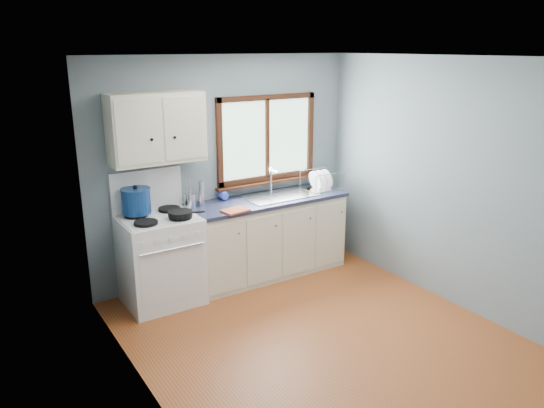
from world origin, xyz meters
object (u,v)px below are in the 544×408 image
stockpot (136,201)px  skillet (181,213)px  thermos (201,193)px  dish_rack (321,184)px  gas_range (161,257)px  utensil_crock (190,201)px  base_cabinets (267,240)px  sink (280,201)px

stockpot → skillet: bearing=-43.2°
thermos → dish_rack: 1.54m
thermos → dish_rack: size_ratio=0.63×
gas_range → stockpot: gas_range is taller
gas_range → dish_rack: gas_range is taller
utensil_crock → dish_rack: 1.67m
gas_range → thermos: gas_range is taller
thermos → skillet: bearing=-139.4°
base_cabinets → stockpot: bearing=175.3°
base_cabinets → sink: bearing=-0.1°
gas_range → thermos: (0.55, 0.15, 0.57)m
thermos → gas_range: bearing=-165.0°
base_cabinets → stockpot: (-1.47, 0.12, 0.68)m
stockpot → utensil_crock: size_ratio=0.89×
sink → skillet: sink is taller
gas_range → thermos: bearing=15.0°
gas_range → skillet: gas_range is taller
skillet → sink: bearing=25.2°
stockpot → thermos: size_ratio=1.21×
base_cabinets → dish_rack: 0.97m
skillet → dish_rack: dish_rack is taller
stockpot → dish_rack: stockpot is taller
dish_rack → sink: bearing=-179.8°
thermos → dish_rack: thermos is taller
base_cabinets → stockpot: size_ratio=5.38×
utensil_crock → gas_range: bearing=-161.1°
stockpot → base_cabinets: bearing=-4.7°
base_cabinets → skillet: size_ratio=4.78×
sink → skillet: 1.33m
base_cabinets → thermos: bearing=170.3°
stockpot → thermos: 0.72m
dish_rack → gas_range: bearing=-179.5°
stockpot → utensil_crock: 0.59m
gas_range → skillet: 0.55m
stockpot → thermos: bearing=0.5°
skillet → dish_rack: 1.92m
stockpot → dish_rack: 2.26m
utensil_crock → stockpot: bearing=-179.7°
base_cabinets → dish_rack: size_ratio=4.11×
gas_range → stockpot: 0.64m
utensil_crock → dish_rack: utensil_crock is taller
gas_range → sink: bearing=0.7°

